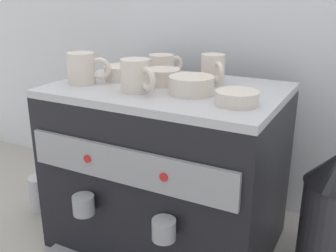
{
  "coord_description": "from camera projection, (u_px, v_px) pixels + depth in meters",
  "views": [
    {
      "loc": [
        0.49,
        -0.92,
        0.73
      ],
      "look_at": [
        0.0,
        0.0,
        0.36
      ],
      "focal_mm": 42.39,
      "sensor_mm": 36.0,
      "label": 1
    }
  ],
  "objects": [
    {
      "name": "ground_plane",
      "position": [
        168.0,
        237.0,
        1.22
      ],
      "size": [
        4.0,
        4.0,
        0.0
      ],
      "primitive_type": "plane",
      "color": "#9E998E"
    },
    {
      "name": "tiled_backsplash_wall",
      "position": [
        215.0,
        53.0,
        1.34
      ],
      "size": [
        2.8,
        0.03,
        1.04
      ],
      "primitive_type": "cube",
      "color": "silver",
      "rests_on": "ground_plane"
    },
    {
      "name": "espresso_machine",
      "position": [
        167.0,
        168.0,
        1.14
      ],
      "size": [
        0.61,
        0.53,
        0.48
      ],
      "color": "black",
      "rests_on": "ground_plane"
    },
    {
      "name": "ceramic_cup_0",
      "position": [
        137.0,
        76.0,
        1.0
      ],
      "size": [
        0.12,
        0.08,
        0.08
      ],
      "color": "beige",
      "rests_on": "espresso_machine"
    },
    {
      "name": "ceramic_cup_1",
      "position": [
        83.0,
        68.0,
        1.09
      ],
      "size": [
        0.12,
        0.08,
        0.08
      ],
      "color": "beige",
      "rests_on": "espresso_machine"
    },
    {
      "name": "ceramic_cup_2",
      "position": [
        213.0,
        69.0,
        1.08
      ],
      "size": [
        0.09,
        0.09,
        0.08
      ],
      "color": "beige",
      "rests_on": "espresso_machine"
    },
    {
      "name": "ceramic_cup_3",
      "position": [
        162.0,
        65.0,
        1.2
      ],
      "size": [
        0.08,
        0.1,
        0.06
      ],
      "color": "beige",
      "rests_on": "espresso_machine"
    },
    {
      "name": "ceramic_bowl_0",
      "position": [
        163.0,
        77.0,
        1.09
      ],
      "size": [
        0.1,
        0.1,
        0.04
      ],
      "color": "beige",
      "rests_on": "espresso_machine"
    },
    {
      "name": "ceramic_bowl_1",
      "position": [
        123.0,
        73.0,
        1.14
      ],
      "size": [
        0.11,
        0.11,
        0.04
      ],
      "color": "beige",
      "rests_on": "espresso_machine"
    },
    {
      "name": "ceramic_bowl_2",
      "position": [
        237.0,
        98.0,
        0.9
      ],
      "size": [
        0.1,
        0.1,
        0.03
      ],
      "color": "beige",
      "rests_on": "espresso_machine"
    },
    {
      "name": "ceramic_bowl_3",
      "position": [
        191.0,
        85.0,
        0.99
      ],
      "size": [
        0.11,
        0.11,
        0.04
      ],
      "color": "beige",
      "rests_on": "espresso_machine"
    },
    {
      "name": "coffee_grinder",
      "position": [
        335.0,
        214.0,
        1.0
      ],
      "size": [
        0.18,
        0.18,
        0.36
      ],
      "color": "#333338",
      "rests_on": "ground_plane"
    },
    {
      "name": "milk_pitcher",
      "position": [
        42.0,
        193.0,
        1.36
      ],
      "size": [
        0.08,
        0.08,
        0.12
      ],
      "primitive_type": "cylinder",
      "color": "#B7B7BC",
      "rests_on": "ground_plane"
    }
  ]
}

